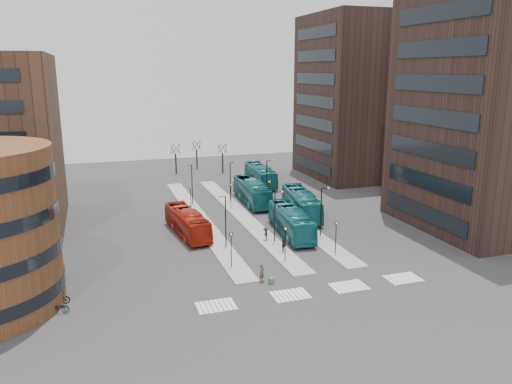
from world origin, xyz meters
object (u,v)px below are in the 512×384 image
object	(u,v)px
teal_bus_b	(252,192)
bicycle_near	(58,308)
teal_bus_a	(291,221)
commuter_b	(283,246)
red_bus	(187,222)
commuter_c	(266,234)
commuter_a	(206,238)
teal_bus_c	(301,203)
teal_bus_d	(260,175)
bicycle_mid	(59,299)
suitcase	(271,281)
bicycle_far	(58,308)
traveller	(262,273)

from	to	relation	value
teal_bus_b	bicycle_near	size ratio (longest dim) A/B	6.87
teal_bus_a	commuter_b	world-z (taller)	teal_bus_a
red_bus	teal_bus_a	size ratio (longest dim) A/B	0.95
commuter_b	commuter_c	distance (m)	4.44
teal_bus_b	commuter_a	distance (m)	19.79
commuter_a	commuter_c	distance (m)	7.22
teal_bus_c	teal_bus_d	world-z (taller)	teal_bus_c
teal_bus_d	teal_bus_b	bearing A→B (deg)	-110.88
commuter_c	bicycle_mid	distance (m)	24.90
commuter_a	commuter_c	size ratio (longest dim) A/B	0.98
teal_bus_b	teal_bus_d	size ratio (longest dim) A/B	1.01
suitcase	commuter_c	xyz separation A→B (m)	(3.54, 11.83, 0.54)
red_bus	bicycle_near	world-z (taller)	red_bus
teal_bus_b	bicycle_far	world-z (taller)	teal_bus_b
commuter_b	bicycle_far	distance (m)	24.44
traveller	bicycle_near	size ratio (longest dim) A/B	1.01
teal_bus_d	bicycle_mid	distance (m)	50.43
bicycle_far	commuter_b	bearing A→B (deg)	-79.42
commuter_c	teal_bus_b	bearing A→B (deg)	176.45
teal_bus_c	bicycle_far	size ratio (longest dim) A/B	8.00
commuter_a	teal_bus_b	bearing A→B (deg)	-105.66
traveller	bicycle_mid	size ratio (longest dim) A/B	1.05
commuter_c	bicycle_far	xyz separation A→B (m)	(-22.71, -11.77, -0.42)
teal_bus_b	traveller	distance (m)	29.59
red_bus	bicycle_far	world-z (taller)	red_bus
teal_bus_c	bicycle_far	bearing A→B (deg)	-137.42
bicycle_far	commuter_c	bearing A→B (deg)	-69.58
teal_bus_d	traveller	bearing A→B (deg)	-104.81
commuter_c	bicycle_near	distance (m)	25.65
traveller	teal_bus_a	bearing A→B (deg)	19.66
suitcase	teal_bus_b	bearing A→B (deg)	71.32
commuter_b	teal_bus_a	bearing A→B (deg)	-16.78
bicycle_mid	bicycle_near	bearing A→B (deg)	175.60
teal_bus_a	bicycle_far	distance (m)	29.64
teal_bus_a	bicycle_far	size ratio (longest dim) A/B	7.57
teal_bus_a	commuter_c	distance (m)	4.15
bicycle_mid	traveller	bearing A→B (deg)	-97.21
teal_bus_a	commuter_b	bearing A→B (deg)	-113.86
commuter_a	teal_bus_d	bearing A→B (deg)	-102.07
commuter_a	commuter_b	bearing A→B (deg)	163.75
teal_bus_a	commuter_a	bearing A→B (deg)	-172.07
teal_bus_b	commuter_c	xyz separation A→B (m)	(-3.80, -17.34, -0.93)
commuter_a	traveller	bearing A→B (deg)	121.61
teal_bus_b	traveller	world-z (taller)	teal_bus_b
suitcase	teal_bus_a	world-z (taller)	teal_bus_a
suitcase	teal_bus_c	distance (m)	23.68
teal_bus_b	commuter_b	distance (m)	21.99
commuter_c	red_bus	bearing A→B (deg)	-113.04
red_bus	bicycle_mid	world-z (taller)	red_bus
bicycle_mid	bicycle_far	xyz separation A→B (m)	(0.00, -1.55, -0.12)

